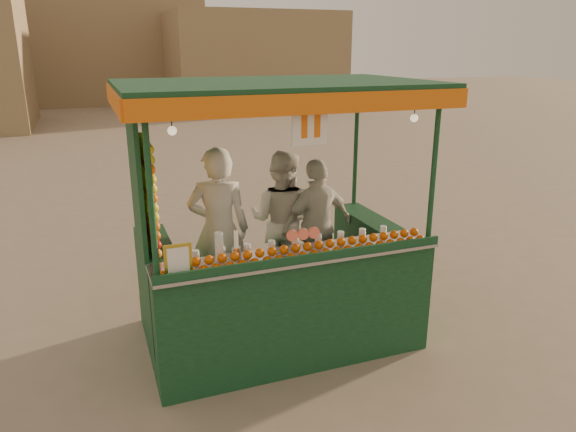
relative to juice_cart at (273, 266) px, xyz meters
name	(u,v)px	position (x,y,z in m)	size (l,w,h in m)	color
ground	(289,328)	(0.26, 0.20, -0.92)	(90.00, 90.00, 0.00)	#766654
building_right	(253,60)	(7.26, 24.20, 1.58)	(9.00, 6.00, 5.00)	#836A4B
building_center	(76,42)	(-1.74, 30.20, 2.58)	(14.00, 7.00, 7.00)	#836A4B
juice_cart	(273,266)	(0.00, 0.00, 0.00)	(3.15, 2.04, 2.86)	#0D3219
vendor_left	(219,230)	(-0.49, 0.42, 0.34)	(0.77, 0.61, 1.86)	silver
vendor_middle	(282,220)	(0.36, 0.72, 0.26)	(1.05, 1.02, 1.70)	silver
vendor_right	(317,226)	(0.73, 0.47, 0.22)	(1.01, 0.56, 1.62)	beige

